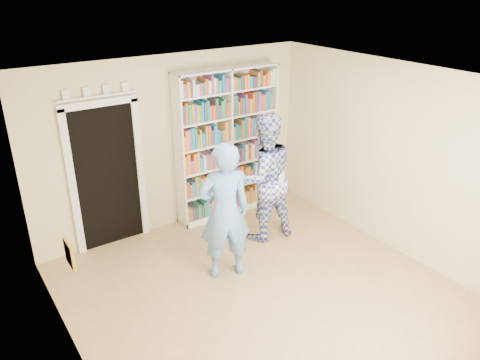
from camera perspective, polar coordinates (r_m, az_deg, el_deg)
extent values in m
plane|color=#A27C4E|center=(6.02, 3.95, -14.53)|extent=(5.00, 5.00, 0.00)
plane|color=white|center=(4.84, 4.86, 11.41)|extent=(5.00, 5.00, 0.00)
plane|color=beige|center=(7.25, -8.00, 4.42)|extent=(4.50, 0.00, 4.50)
plane|color=beige|center=(4.43, -19.51, -10.27)|extent=(0.00, 5.00, 5.00)
plane|color=beige|center=(6.82, 19.37, 1.98)|extent=(0.00, 5.00, 5.00)
cube|color=white|center=(7.56, -1.57, 4.42)|extent=(1.77, 0.33, 2.44)
cube|color=white|center=(7.56, -1.57, 4.42)|extent=(0.03, 0.33, 2.44)
cube|color=black|center=(6.97, -15.88, 0.24)|extent=(0.90, 0.03, 2.10)
cube|color=white|center=(6.84, -19.76, -0.76)|extent=(0.10, 0.06, 2.20)
cube|color=white|center=(7.11, -12.06, 1.11)|extent=(0.10, 0.06, 2.20)
cube|color=white|center=(6.61, -16.90, 8.96)|extent=(1.10, 0.06, 0.10)
cube|color=white|center=(6.58, -16.98, 9.79)|extent=(1.10, 0.08, 0.02)
cube|color=brown|center=(4.58, -20.06, -8.46)|extent=(0.03, 0.25, 0.25)
imported|color=#6094D6|center=(6.01, -1.90, -3.90)|extent=(0.79, 0.63, 1.88)
imported|color=#32409A|center=(6.91, 2.92, 0.32)|extent=(1.04, 0.85, 1.96)
cube|color=white|center=(6.78, 5.08, -0.28)|extent=(0.18, 0.11, 0.29)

